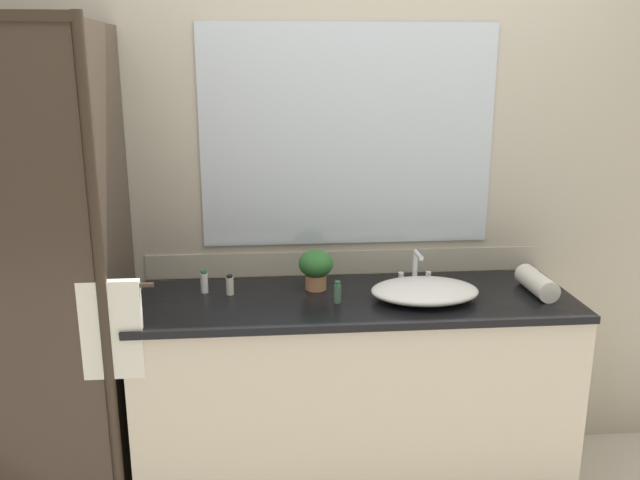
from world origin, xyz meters
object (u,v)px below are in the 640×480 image
amenity_bottle_shampoo (204,282)px  rolled_towel_near_edge (537,283)px  faucet (415,274)px  potted_plant (316,267)px  amenity_bottle_body_wash (230,285)px  amenity_bottle_conditioner (338,293)px  sink_basin (425,291)px

amenity_bottle_shampoo → rolled_towel_near_edge: size_ratio=0.38×
faucet → potted_plant: bearing=-178.7°
amenity_bottle_body_wash → amenity_bottle_conditioner: amenity_bottle_conditioner is taller
faucet → amenity_bottle_conditioner: 0.40m
rolled_towel_near_edge → amenity_bottle_body_wash: bearing=175.7°
sink_basin → potted_plant: (-0.43, 0.17, 0.06)m
potted_plant → amenity_bottle_body_wash: 0.37m
amenity_bottle_shampoo → rolled_towel_near_edge: (1.39, -0.13, -0.00)m
amenity_bottle_conditioner → sink_basin: bearing=0.8°
amenity_bottle_conditioner → rolled_towel_near_edge: 0.84m
sink_basin → amenity_bottle_body_wash: size_ratio=5.19×
sink_basin → rolled_towel_near_edge: 0.49m
faucet → potted_plant: 0.43m
potted_plant → rolled_towel_near_edge: 0.93m
sink_basin → faucet: bearing=90.0°
faucet → rolled_towel_near_edge: faucet is taller
potted_plant → rolled_towel_near_edge: bearing=-8.2°
potted_plant → amenity_bottle_body_wash: potted_plant is taller
amenity_bottle_conditioner → rolled_towel_near_edge: (0.84, 0.04, 0.00)m
potted_plant → amenity_bottle_shampoo: 0.47m
amenity_bottle_body_wash → amenity_bottle_shampoo: 0.11m
sink_basin → potted_plant: potted_plant is taller
sink_basin → amenity_bottle_body_wash: amenity_bottle_body_wash is taller
amenity_bottle_shampoo → rolled_towel_near_edge: 1.39m
amenity_bottle_conditioner → rolled_towel_near_edge: size_ratio=0.35×
rolled_towel_near_edge → amenity_bottle_conditioner: bearing=-177.4°
potted_plant → faucet: bearing=1.3°
faucet → amenity_bottle_body_wash: faucet is taller
amenity_bottle_shampoo → amenity_bottle_conditioner: amenity_bottle_shampoo is taller
amenity_bottle_conditioner → amenity_bottle_body_wash: bearing=162.8°
rolled_towel_near_edge → faucet: bearing=163.7°
sink_basin → amenity_bottle_shampoo: bearing=169.7°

